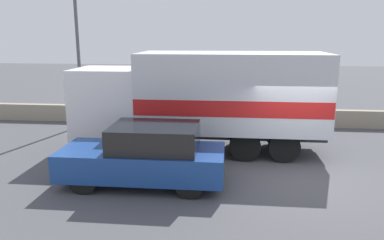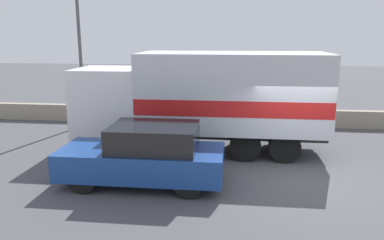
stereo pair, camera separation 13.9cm
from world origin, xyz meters
name	(u,v)px [view 1 (the left image)]	position (x,y,z in m)	size (l,w,h in m)	color
ground_plane	(299,180)	(0.00, 0.00, 0.00)	(80.00, 80.00, 0.00)	#47474C
stone_wall_backdrop	(274,117)	(0.00, 6.47, 0.39)	(60.00, 0.35, 0.77)	gray
street_lamp	(77,33)	(-8.55, 5.62, 4.08)	(0.56, 0.28, 7.06)	#4C4C51
box_truck	(207,97)	(-2.77, 2.48, 1.91)	(8.53, 2.61, 3.42)	silver
car_hatchback	(146,155)	(-4.22, -0.70, 0.82)	(4.42, 1.84, 1.67)	navy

